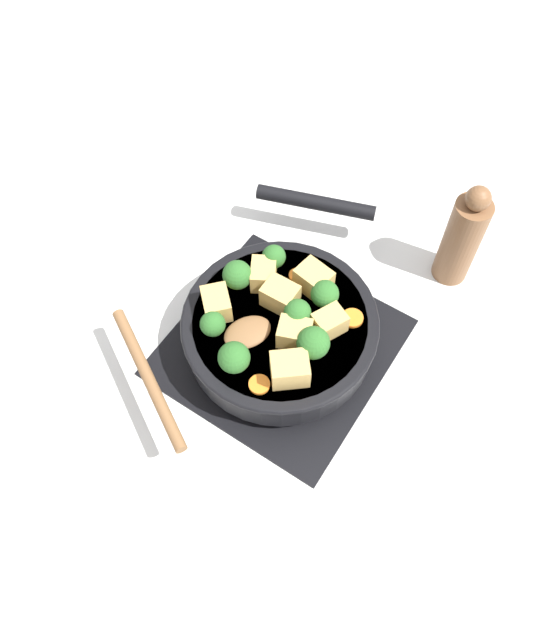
{
  "coord_description": "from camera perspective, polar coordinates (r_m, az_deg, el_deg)",
  "views": [
    {
      "loc": [
        -0.24,
        0.37,
        0.83
      ],
      "look_at": [
        0.0,
        0.0,
        0.08
      ],
      "focal_mm": 35.0,
      "sensor_mm": 36.0,
      "label": 1
    }
  ],
  "objects": [
    {
      "name": "broccoli_floret_north_edge",
      "position": [
        0.85,
        1.6,
        0.66
      ],
      "size": [
        0.04,
        0.04,
        0.05
      ],
      "color": "#709956",
      "rests_on": "skillet_pan"
    },
    {
      "name": "carrot_slice_orange_thin",
      "position": [
        0.82,
        -1.9,
        -5.91
      ],
      "size": [
        0.03,
        0.03,
        0.01
      ],
      "primitive_type": "cylinder",
      "color": "orange",
      "rests_on": "skillet_pan"
    },
    {
      "name": "broccoli_floret_west_rim",
      "position": [
        0.82,
        3.06,
        -2.11
      ],
      "size": [
        0.05,
        0.05,
        0.05
      ],
      "color": "#709956",
      "rests_on": "skillet_pan"
    },
    {
      "name": "front_burner_grate",
      "position": [
        0.93,
        0.0,
        -2.2
      ],
      "size": [
        0.31,
        0.31,
        0.03
      ],
      "color": "black",
      "rests_on": "ground_plane"
    },
    {
      "name": "ground_plane",
      "position": [
        0.94,
        0.0,
        -2.54
      ],
      "size": [
        2.4,
        2.4,
        0.0
      ],
      "primitive_type": "plane",
      "color": "silver"
    },
    {
      "name": "broccoli_floret_east_rim",
      "position": [
        0.85,
        -6.17,
        -0.39
      ],
      "size": [
        0.04,
        0.04,
        0.04
      ],
      "color": "#709956",
      "rests_on": "skillet_pan"
    },
    {
      "name": "tofu_cube_near_handle",
      "position": [
        0.81,
        0.91,
        -4.52
      ],
      "size": [
        0.06,
        0.06,
        0.04
      ],
      "primitive_type": "cube",
      "rotation": [
        0.0,
        0.0,
        0.69
      ],
      "color": "tan",
      "rests_on": "skillet_pan"
    },
    {
      "name": "tofu_cube_front_piece",
      "position": [
        0.87,
        -5.82,
        1.48
      ],
      "size": [
        0.06,
        0.06,
        0.04
      ],
      "primitive_type": "cube",
      "rotation": [
        0.0,
        0.0,
        2.39
      ],
      "color": "tan",
      "rests_on": "skillet_pan"
    },
    {
      "name": "broccoli_floret_mid_floret",
      "position": [
        0.88,
        -3.92,
        4.12
      ],
      "size": [
        0.04,
        0.04,
        0.05
      ],
      "color": "#709956",
      "rests_on": "skillet_pan"
    },
    {
      "name": "wooden_spoon",
      "position": [
        0.84,
        -7.95,
        -3.36
      ],
      "size": [
        0.21,
        0.23,
        0.02
      ],
      "color": "brown",
      "rests_on": "skillet_pan"
    },
    {
      "name": "broccoli_floret_near_spoon",
      "position": [
        0.82,
        -4.23,
        -3.45
      ],
      "size": [
        0.04,
        0.04,
        0.05
      ],
      "color": "#709956",
      "rests_on": "skillet_pan"
    },
    {
      "name": "broccoli_floret_south_cluster",
      "position": [
        0.9,
        -0.57,
        5.8
      ],
      "size": [
        0.03,
        0.03,
        0.04
      ],
      "color": "#709956",
      "rests_on": "skillet_pan"
    },
    {
      "name": "tofu_cube_west_chunk",
      "position": [
        0.85,
        4.55,
        -0.23
      ],
      "size": [
        0.05,
        0.05,
        0.03
      ],
      "primitive_type": "cube",
      "rotation": [
        0.0,
        0.0,
        1.13
      ],
      "color": "tan",
      "rests_on": "skillet_pan"
    },
    {
      "name": "carrot_slice_near_center",
      "position": [
        0.91,
        1.55,
        4.1
      ],
      "size": [
        0.02,
        0.02,
        0.01
      ],
      "primitive_type": "cylinder",
      "color": "orange",
      "rests_on": "skillet_pan"
    },
    {
      "name": "tofu_cube_mid_small",
      "position": [
        0.87,
        0.02,
        2.25
      ],
      "size": [
        0.05,
        0.04,
        0.04
      ],
      "primitive_type": "cube",
      "rotation": [
        0.0,
        0.0,
        0.02
      ],
      "color": "tan",
      "rests_on": "skillet_pan"
    },
    {
      "name": "broccoli_floret_center_top",
      "position": [
        0.87,
        4.12,
        2.38
      ],
      "size": [
        0.04,
        0.04,
        0.05
      ],
      "color": "#709956",
      "rests_on": "skillet_pan"
    },
    {
      "name": "pepper_mill",
      "position": [
        0.99,
        16.32,
        7.22
      ],
      "size": [
        0.06,
        0.06,
        0.2
      ],
      "color": "brown",
      "rests_on": "ground_plane"
    },
    {
      "name": "tofu_cube_back_piece",
      "position": [
        0.84,
        1.34,
        -1.25
      ],
      "size": [
        0.05,
        0.05,
        0.04
      ],
      "primitive_type": "cube",
      "rotation": [
        0.0,
        0.0,
        0.36
      ],
      "color": "tan",
      "rests_on": "skillet_pan"
    },
    {
      "name": "carrot_slice_edge_slice",
      "position": [
        0.88,
        6.65,
        0.18
      ],
      "size": [
        0.03,
        0.03,
        0.01
      ],
      "primitive_type": "cylinder",
      "color": "orange",
      "rests_on": "skillet_pan"
    },
    {
      "name": "skillet_pan",
      "position": [
        0.9,
        0.05,
        -0.63
      ],
      "size": [
        0.31,
        0.4,
        0.06
      ],
      "color": "black",
      "rests_on": "front_burner_grate"
    },
    {
      "name": "tofu_cube_center_large",
      "position": [
        0.89,
        -1.52,
        4.19
      ],
      "size": [
        0.05,
        0.06,
        0.04
      ],
      "primitive_type": "cube",
      "rotation": [
        0.0,
        0.0,
        5.23
      ],
      "color": "tan",
      "rests_on": "skillet_pan"
    },
    {
      "name": "tofu_cube_east_chunk",
      "position": [
        0.89,
        3.1,
        3.73
      ],
      "size": [
        0.05,
        0.05,
        0.04
      ],
      "primitive_type": "cube",
      "rotation": [
        0.0,
        0.0,
        2.97
      ],
      "color": "tan",
      "rests_on": "skillet_pan"
    }
  ]
}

